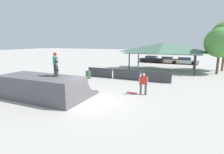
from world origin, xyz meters
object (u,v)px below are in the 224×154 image
Objects in this scene: parked_car_tan at (168,60)px; parked_car_silver at (185,61)px; bystander_walking at (143,83)px; skateboard_on_ground at (132,93)px; parked_car_black at (152,59)px; tree_beside_pavilion at (220,43)px; trash_bin at (88,75)px; skater_on_deck at (55,63)px; skateboard_on_deck at (50,75)px.

parked_car_tan is 2.93m from parked_car_silver.
skateboard_on_ground is (-0.86, 0.01, -0.85)m from bystander_walking.
parked_car_black is at bearing -83.81° from skateboard_on_ground.
tree_beside_pavilion reaches higher than parked_car_silver.
skateboard_on_ground is 0.96× the size of trash_bin.
parked_car_black is (1.68, 24.51, -1.90)m from skater_on_deck.
skater_on_deck is 24.95m from parked_car_tan.
skateboard_on_ground is 14.42m from tree_beside_pavilion.
skater_on_deck is at bearing -105.93° from parked_car_silver.
parked_car_black is at bearing -176.45° from parked_car_tan.
trash_bin is 19.87m from parked_car_silver.
skateboard_on_deck reaches higher than bystander_walking.
parked_car_black reaches higher than skateboard_on_ground.
tree_beside_pavilion reaches higher than parked_car_black.
parked_car_black is (-9.70, 9.20, -3.19)m from tree_beside_pavilion.
skateboard_on_deck is at bearing -127.53° from tree_beside_pavilion.
skateboard_on_ground is (4.78, 3.41, -1.58)m from skateboard_on_deck.
parked_car_tan is at bearing 70.64° from trash_bin.
skateboard_on_deck is 0.18× the size of parked_car_silver.
bystander_walking is at bearing 63.39° from skater_on_deck.
parked_car_black is at bearing 179.58° from parked_car_silver.
skateboard_on_ground is 0.18× the size of parked_car_black.
parked_car_tan is (-6.77, 9.13, -3.19)m from tree_beside_pavilion.
tree_beside_pavilion is at bearing -121.36° from skateboard_on_ground.
skater_on_deck is 0.36× the size of parked_car_black.
tree_beside_pavilion is 1.24× the size of parked_car_silver.
parked_car_tan is (6.23, 17.74, 0.18)m from trash_bin.
trash_bin is at bearing -30.68° from skateboard_on_ground.
bystander_walking is at bearing 178.12° from skateboard_on_ground.
tree_beside_pavilion is 6.56× the size of trash_bin.
skateboard_on_deck is (-0.46, -0.10, -0.87)m from skater_on_deck.
skater_on_deck is at bearing 36.57° from skateboard_on_ground.
bystander_walking is (5.64, 3.39, -0.74)m from skateboard_on_deck.
skater_on_deck is 5.97m from skateboard_on_ground.
skater_on_deck reaches higher than skateboard_on_ground.
parked_car_tan is (-0.56, 21.15, -0.31)m from bystander_walking.
skateboard_on_deck reaches higher than trash_bin.
skateboard_on_deck is 6.62m from bystander_walking.
parked_car_silver is at bearing 2.86° from parked_car_tan.
trash_bin reaches higher than skateboard_on_ground.
parked_car_silver is (7.54, 24.34, -1.91)m from skater_on_deck.
bystander_walking is 0.40× the size of parked_car_tan.
parked_car_black and parked_car_tan have the same top height.
skateboard_on_deck reaches higher than skateboard_on_ground.
trash_bin is at bearing -104.46° from parked_car_tan.
parked_car_silver is (5.86, -0.17, -0.00)m from parked_car_black.
parked_car_silver reaches higher than skateboard_on_ground.
parked_car_black is 1.01× the size of parked_car_silver.
skateboard_on_deck is at bearing -96.78° from parked_car_tan.
tree_beside_pavilion is 13.74m from parked_car_black.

